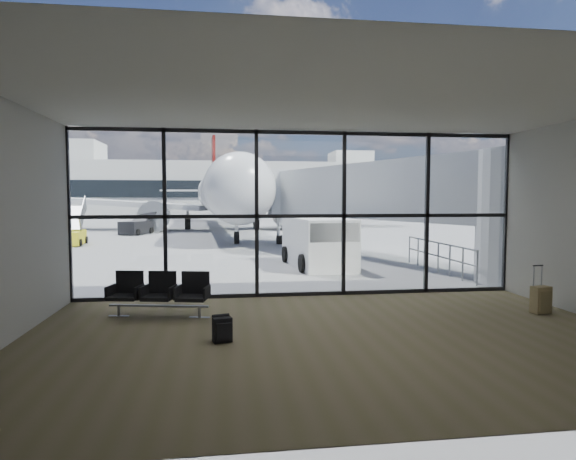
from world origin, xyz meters
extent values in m
plane|color=slate|center=(0.00, 40.00, 0.00)|extent=(220.00, 220.00, 0.00)
cube|color=brown|center=(0.00, -4.00, 0.01)|extent=(12.00, 8.00, 0.01)
cube|color=silver|center=(0.00, -4.00, 4.50)|extent=(12.00, 8.00, 0.02)
cube|color=#B6B6B1|center=(0.00, -8.00, 2.25)|extent=(12.00, 0.02, 4.50)
cube|color=white|center=(0.00, 0.00, 2.25)|extent=(12.00, 0.04, 4.50)
cube|color=black|center=(0.00, 0.00, 0.06)|extent=(12.00, 0.12, 0.10)
cube|color=black|center=(0.00, 0.00, 2.20)|extent=(12.00, 0.12, 0.10)
cube|color=black|center=(0.00, 0.00, 4.44)|extent=(12.00, 0.12, 0.10)
cube|color=black|center=(-6.00, 0.00, 2.25)|extent=(0.10, 0.12, 4.50)
cube|color=black|center=(-3.60, 0.00, 2.25)|extent=(0.10, 0.12, 4.50)
cube|color=black|center=(-1.20, 0.00, 2.25)|extent=(0.10, 0.12, 4.50)
cube|color=black|center=(1.20, 0.00, 2.25)|extent=(0.10, 0.12, 4.50)
cube|color=black|center=(3.60, 0.00, 2.25)|extent=(0.10, 0.12, 4.50)
cube|color=black|center=(6.00, 0.00, 2.25)|extent=(0.10, 0.12, 4.50)
cylinder|color=#B0B3B6|center=(7.20, 1.00, 2.10)|extent=(2.80, 2.80, 4.20)
cube|color=#B0B3B6|center=(4.55, 8.00, 3.00)|extent=(7.45, 14.81, 2.40)
cube|color=#B0B3B6|center=(1.90, 15.00, 3.00)|extent=(2.60, 2.20, 2.60)
cylinder|color=gray|center=(1.10, 15.00, 0.90)|extent=(0.20, 0.20, 1.80)
cylinder|color=gray|center=(2.70, 15.00, 0.90)|extent=(0.20, 0.20, 1.80)
cylinder|color=black|center=(1.90, 15.00, 0.25)|extent=(1.80, 0.56, 0.56)
cylinder|color=gray|center=(5.60, 0.80, 0.55)|extent=(0.06, 0.06, 1.10)
cylinder|color=gray|center=(5.60, 1.70, 0.55)|extent=(0.06, 0.06, 1.10)
cylinder|color=gray|center=(5.60, 2.60, 0.55)|extent=(0.06, 0.06, 1.10)
cylinder|color=gray|center=(5.60, 3.50, 0.55)|extent=(0.06, 0.06, 1.10)
cylinder|color=gray|center=(5.60, 4.40, 0.55)|extent=(0.06, 0.06, 1.10)
cylinder|color=gray|center=(5.60, 5.30, 0.55)|extent=(0.06, 0.06, 1.10)
cylinder|color=gray|center=(5.60, 6.20, 0.55)|extent=(0.06, 0.06, 1.10)
cylinder|color=gray|center=(5.60, 3.50, 1.08)|extent=(0.06, 5.40, 0.06)
cylinder|color=gray|center=(5.60, 3.50, 0.60)|extent=(0.06, 5.40, 0.06)
cube|color=beige|center=(0.00, 62.00, 4.00)|extent=(80.00, 12.00, 8.00)
cube|color=black|center=(0.00, 55.90, 4.00)|extent=(80.00, 0.20, 2.40)
cube|color=beige|center=(-25.00, 62.00, 9.50)|extent=(10.00, 8.00, 3.00)
cube|color=beige|center=(18.00, 62.00, 9.00)|extent=(6.00, 6.00, 2.00)
cylinder|color=#382619|center=(-33.00, 72.00, 1.71)|extent=(0.50, 0.50, 3.42)
sphere|color=black|center=(-33.00, 72.00, 5.89)|extent=(6.27, 6.27, 6.27)
cylinder|color=#382619|center=(-27.00, 72.00, 1.35)|extent=(0.50, 0.50, 2.70)
sphere|color=black|center=(-27.00, 72.00, 4.65)|extent=(4.95, 4.95, 4.95)
cylinder|color=#382619|center=(-21.00, 72.00, 1.53)|extent=(0.50, 0.50, 3.06)
sphere|color=black|center=(-21.00, 72.00, 5.27)|extent=(5.61, 5.61, 5.61)
cylinder|color=#382619|center=(-15.00, 72.00, 1.71)|extent=(0.50, 0.50, 3.42)
sphere|color=black|center=(-15.00, 72.00, 5.89)|extent=(6.27, 6.27, 6.27)
cube|color=gray|center=(-3.55, -1.90, 0.26)|extent=(2.25, 0.54, 0.04)
cube|color=black|center=(-4.31, -1.75, 0.46)|extent=(0.75, 0.72, 0.08)
cube|color=black|center=(-4.25, -1.46, 0.72)|extent=(0.64, 0.20, 0.57)
cube|color=black|center=(-3.55, -1.90, 0.46)|extent=(0.75, 0.72, 0.08)
cube|color=black|center=(-3.49, -1.62, 0.72)|extent=(0.64, 0.20, 0.57)
cube|color=black|center=(-2.79, -2.06, 0.46)|extent=(0.75, 0.72, 0.08)
cube|color=black|center=(-2.73, -1.78, 0.72)|extent=(0.64, 0.20, 0.57)
cylinder|color=gray|center=(-4.46, -1.72, 0.13)|extent=(0.06, 0.06, 0.26)
cylinder|color=gray|center=(-2.64, -2.09, 0.13)|extent=(0.06, 0.06, 0.26)
cube|color=black|center=(-2.13, -4.02, 0.24)|extent=(0.38, 0.29, 0.47)
cube|color=black|center=(-2.09, -4.14, 0.24)|extent=(0.29, 0.13, 0.32)
cylinder|color=black|center=(-2.15, -3.91, 0.47)|extent=(0.33, 0.16, 0.09)
cube|color=olive|center=(5.20, -2.76, 0.33)|extent=(0.45, 0.32, 0.62)
cube|color=olive|center=(5.22, -2.90, 0.33)|extent=(0.35, 0.10, 0.46)
cylinder|color=gray|center=(5.07, -2.67, 0.86)|extent=(0.03, 0.03, 0.52)
cylinder|color=gray|center=(5.29, -2.63, 0.86)|extent=(0.03, 0.03, 0.52)
cube|color=black|center=(5.18, -2.65, 1.11)|extent=(0.28, 0.08, 0.02)
cylinder|color=black|center=(5.07, -2.67, 0.03)|extent=(0.05, 0.07, 0.07)
cylinder|color=black|center=(5.29, -2.63, 0.03)|extent=(0.05, 0.07, 0.07)
cylinder|color=silver|center=(-2.14, 29.31, 3.21)|extent=(5.84, 32.30, 3.96)
sphere|color=silver|center=(-1.20, 13.27, 3.21)|extent=(3.96, 3.96, 3.96)
cone|color=silver|center=(-3.24, 48.02, 3.53)|extent=(4.33, 6.65, 3.96)
cube|color=black|center=(-1.24, 13.91, 3.75)|extent=(2.43, 1.42, 0.54)
cube|color=silver|center=(-11.29, 29.84, 2.30)|extent=(16.46, 7.58, 1.27)
cylinder|color=black|center=(-7.64, 27.91, 1.23)|extent=(2.46, 3.77, 2.25)
cube|color=silver|center=(-6.63, 47.28, 3.64)|extent=(6.11, 2.79, 0.19)
cube|color=silver|center=(6.89, 30.91, 2.30)|extent=(16.29, 9.24, 1.27)
cylinder|color=black|center=(3.48, 28.56, 1.23)|extent=(2.46, 3.77, 2.25)
cube|color=silver|center=(0.22, 47.68, 3.64)|extent=(6.19, 3.42, 0.19)
cube|color=#5A0F0C|center=(-3.24, 48.02, 7.07)|extent=(0.56, 4.08, 6.43)
cylinder|color=gray|center=(-1.32, 15.41, 0.75)|extent=(0.21, 0.21, 1.50)
cylinder|color=black|center=(-1.32, 15.41, 0.37)|extent=(0.31, 0.76, 0.75)
cylinder|color=black|center=(-5.16, 29.67, 0.48)|extent=(0.54, 1.05, 1.03)
cylinder|color=black|center=(0.82, 30.02, 0.48)|extent=(0.54, 1.05, 1.03)
cube|color=silver|center=(1.59, 5.66, 0.96)|extent=(2.29, 4.56, 1.92)
cube|color=black|center=(1.73, 4.04, 1.49)|extent=(1.91, 1.30, 0.67)
cylinder|color=black|center=(0.76, 4.15, 0.34)|extent=(0.30, 0.69, 0.67)
cylinder|color=black|center=(2.67, 4.31, 0.34)|extent=(0.30, 0.69, 0.67)
cylinder|color=black|center=(0.51, 7.01, 0.34)|extent=(0.30, 0.69, 0.67)
cylinder|color=black|center=(2.42, 7.18, 0.34)|extent=(0.30, 0.69, 0.67)
cube|color=black|center=(-8.51, 24.00, 0.52)|extent=(2.25, 3.13, 0.95)
cube|color=black|center=(-8.11, 25.06, 1.23)|extent=(1.90, 2.61, 0.98)
cylinder|color=black|center=(-9.47, 23.35, 0.24)|extent=(0.35, 0.51, 0.47)
cylinder|color=black|center=(-8.23, 22.88, 0.24)|extent=(0.35, 0.51, 0.47)
cylinder|color=black|center=(-8.80, 25.12, 0.24)|extent=(0.35, 0.51, 0.47)
cylinder|color=black|center=(-7.56, 24.65, 0.24)|extent=(0.35, 0.51, 0.47)
cube|color=gold|center=(-10.89, 16.00, 0.43)|extent=(1.79, 2.81, 0.76)
cube|color=gray|center=(-10.97, 16.76, 1.52)|extent=(1.55, 2.29, 1.41)
cylinder|color=black|center=(-11.55, 14.98, 0.21)|extent=(0.23, 0.44, 0.42)
cylinder|color=black|center=(-10.04, 15.13, 0.21)|extent=(0.23, 0.44, 0.42)
cylinder|color=black|center=(-11.75, 16.87, 0.21)|extent=(0.23, 0.44, 0.42)
cylinder|color=black|center=(-10.23, 17.03, 0.21)|extent=(0.23, 0.44, 0.42)
cube|color=#FF510D|center=(2.63, 13.54, 0.02)|extent=(0.43, 0.43, 0.03)
cone|color=#FF510D|center=(2.63, 13.54, 0.30)|extent=(0.40, 0.40, 0.61)
cube|color=orange|center=(5.00, 13.88, 0.01)|extent=(0.37, 0.37, 0.03)
cone|color=orange|center=(5.00, 13.88, 0.26)|extent=(0.35, 0.35, 0.53)
camera|label=1|loc=(-2.09, -12.89, 2.68)|focal=30.00mm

